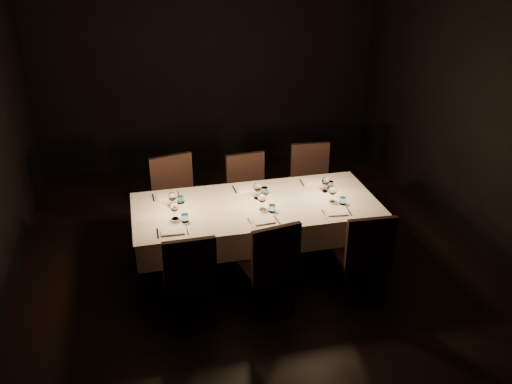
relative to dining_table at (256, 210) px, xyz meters
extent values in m
cube|color=black|center=(0.00, 0.00, -0.69)|extent=(5.00, 6.00, 0.01)
cube|color=black|center=(0.00, 3.00, 0.81)|extent=(5.00, 0.01, 3.00)
cube|color=black|center=(0.00, -3.00, 0.81)|extent=(5.00, 0.01, 3.00)
cube|color=black|center=(2.50, 0.00, 0.81)|extent=(0.01, 6.00, 3.00)
cube|color=black|center=(0.00, 0.00, 0.04)|extent=(2.40, 1.00, 0.04)
cylinder|color=black|center=(-1.12, -0.42, -0.33)|extent=(0.07, 0.07, 0.71)
cylinder|color=black|center=(-1.12, 0.42, -0.33)|extent=(0.07, 0.07, 0.71)
cylinder|color=black|center=(1.12, -0.42, -0.33)|extent=(0.07, 0.07, 0.71)
cylinder|color=black|center=(1.12, 0.42, -0.33)|extent=(0.07, 0.07, 0.71)
cube|color=beige|center=(0.00, 0.00, 0.07)|extent=(2.52, 1.12, 0.01)
cube|color=beige|center=(0.00, 0.55, -0.08)|extent=(2.52, 0.01, 0.28)
cube|color=beige|center=(0.00, -0.55, -0.08)|extent=(2.52, 0.01, 0.28)
cube|color=beige|center=(1.25, 0.00, -0.08)|extent=(0.01, 1.12, 0.28)
cube|color=beige|center=(-1.25, 0.00, -0.08)|extent=(0.01, 1.12, 0.28)
cylinder|color=black|center=(-0.61, -0.49, -0.49)|extent=(0.04, 0.04, 0.40)
cylinder|color=black|center=(-0.60, -0.87, -0.49)|extent=(0.04, 0.04, 0.40)
cylinder|color=black|center=(-0.99, -0.50, -0.49)|extent=(0.04, 0.04, 0.40)
cylinder|color=black|center=(-0.98, -0.87, -0.49)|extent=(0.04, 0.04, 0.40)
cube|color=black|center=(-0.79, -0.68, -0.26)|extent=(0.47, 0.47, 0.06)
cube|color=black|center=(-0.79, -0.88, 0.02)|extent=(0.46, 0.06, 0.50)
cube|color=white|center=(-0.89, -0.38, 0.08)|extent=(0.22, 0.14, 0.02)
cube|color=silver|center=(-1.03, -0.38, 0.08)|extent=(0.02, 0.20, 0.01)
cube|color=silver|center=(-0.75, -0.38, 0.08)|extent=(0.01, 0.20, 0.01)
cylinder|color=#AEDDF2|center=(-0.75, -0.20, 0.11)|extent=(0.07, 0.07, 0.08)
cylinder|color=white|center=(-0.84, -0.12, 0.08)|extent=(0.07, 0.07, 0.00)
cylinder|color=white|center=(-0.84, -0.12, 0.12)|extent=(0.01, 0.01, 0.08)
ellipsoid|color=white|center=(-0.84, -0.12, 0.20)|extent=(0.09, 0.09, 0.10)
cylinder|color=black|center=(0.10, -0.45, -0.48)|extent=(0.04, 0.04, 0.41)
cylinder|color=black|center=(0.17, -0.83, -0.48)|extent=(0.04, 0.04, 0.41)
cylinder|color=black|center=(-0.28, -0.52, -0.48)|extent=(0.04, 0.04, 0.41)
cylinder|color=black|center=(-0.22, -0.90, -0.48)|extent=(0.04, 0.04, 0.41)
cube|color=black|center=(-0.06, -0.68, -0.25)|extent=(0.55, 0.55, 0.06)
cube|color=black|center=(-0.02, -0.88, 0.04)|extent=(0.47, 0.13, 0.51)
cube|color=white|center=(-0.01, -0.38, 0.08)|extent=(0.21, 0.14, 0.01)
cube|color=silver|center=(-0.14, -0.38, 0.08)|extent=(0.03, 0.19, 0.01)
cube|color=silver|center=(0.12, -0.38, 0.08)|extent=(0.03, 0.19, 0.01)
cylinder|color=#AEDDF2|center=(0.12, -0.20, 0.11)|extent=(0.07, 0.07, 0.07)
cylinder|color=white|center=(0.04, -0.12, 0.08)|extent=(0.06, 0.06, 0.00)
cylinder|color=white|center=(0.04, -0.12, 0.12)|extent=(0.01, 0.01, 0.08)
ellipsoid|color=white|center=(0.04, -0.12, 0.20)|extent=(0.08, 0.08, 0.09)
cylinder|color=black|center=(1.08, -0.53, -0.48)|extent=(0.04, 0.04, 0.41)
cylinder|color=black|center=(1.06, -0.92, -0.48)|extent=(0.04, 0.04, 0.41)
cylinder|color=black|center=(0.69, -0.51, -0.48)|extent=(0.04, 0.04, 0.41)
cylinder|color=black|center=(0.67, -0.90, -0.48)|extent=(0.04, 0.04, 0.41)
cube|color=black|center=(0.88, -0.71, -0.25)|extent=(0.49, 0.49, 0.06)
cube|color=black|center=(0.87, -0.92, 0.03)|extent=(0.47, 0.08, 0.51)
cube|color=white|center=(0.74, -0.38, 0.08)|extent=(0.22, 0.15, 0.01)
cube|color=silver|center=(0.61, -0.38, 0.08)|extent=(0.03, 0.19, 0.01)
cube|color=silver|center=(0.87, -0.38, 0.08)|extent=(0.03, 0.19, 0.01)
cylinder|color=#AEDDF2|center=(0.87, -0.20, 0.11)|extent=(0.07, 0.07, 0.07)
cylinder|color=white|center=(0.79, -0.12, 0.08)|extent=(0.06, 0.06, 0.00)
cylinder|color=white|center=(0.79, -0.12, 0.12)|extent=(0.01, 0.01, 0.08)
ellipsoid|color=white|center=(0.79, -0.12, 0.20)|extent=(0.08, 0.08, 0.09)
cylinder|color=black|center=(-0.89, 0.40, -0.47)|extent=(0.04, 0.04, 0.43)
cylinder|color=black|center=(-0.99, 0.80, -0.47)|extent=(0.04, 0.04, 0.43)
cylinder|color=black|center=(-0.48, 0.49, -0.47)|extent=(0.04, 0.04, 0.43)
cylinder|color=black|center=(-0.58, 0.90, -0.47)|extent=(0.04, 0.04, 0.43)
cube|color=black|center=(-0.74, 0.65, -0.22)|extent=(0.60, 0.60, 0.06)
cube|color=black|center=(-0.79, 0.86, 0.08)|extent=(0.49, 0.17, 0.54)
cube|color=white|center=(-0.89, 0.38, 0.08)|extent=(0.22, 0.15, 0.02)
cube|color=silver|center=(-1.02, 0.38, 0.08)|extent=(0.02, 0.19, 0.01)
cube|color=silver|center=(-0.75, 0.38, 0.08)|extent=(0.02, 0.19, 0.01)
cylinder|color=#AEDDF2|center=(-0.75, 0.20, 0.11)|extent=(0.07, 0.07, 0.07)
cylinder|color=white|center=(-0.84, 0.12, 0.08)|extent=(0.07, 0.07, 0.00)
cylinder|color=white|center=(-0.84, 0.12, 0.12)|extent=(0.01, 0.01, 0.08)
ellipsoid|color=white|center=(-0.84, 0.12, 0.20)|extent=(0.08, 0.08, 0.10)
cylinder|color=black|center=(-0.07, 0.48, -0.49)|extent=(0.04, 0.04, 0.40)
cylinder|color=black|center=(-0.11, 0.86, -0.49)|extent=(0.04, 0.04, 0.40)
cylinder|color=black|center=(0.31, 0.52, -0.49)|extent=(0.04, 0.04, 0.40)
cylinder|color=black|center=(0.27, 0.90, -0.49)|extent=(0.04, 0.04, 0.40)
cube|color=black|center=(0.10, 0.69, -0.25)|extent=(0.50, 0.50, 0.06)
cube|color=black|center=(0.08, 0.89, 0.03)|extent=(0.47, 0.09, 0.50)
cube|color=white|center=(-0.01, 0.38, 0.08)|extent=(0.23, 0.16, 0.02)
cube|color=silver|center=(-0.15, 0.38, 0.08)|extent=(0.02, 0.21, 0.01)
cube|color=silver|center=(0.14, 0.38, 0.08)|extent=(0.02, 0.21, 0.01)
cylinder|color=#AEDDF2|center=(0.14, 0.20, 0.12)|extent=(0.07, 0.07, 0.08)
cylinder|color=white|center=(0.04, 0.12, 0.08)|extent=(0.07, 0.07, 0.00)
cylinder|color=white|center=(0.04, 0.12, 0.12)|extent=(0.01, 0.01, 0.09)
ellipsoid|color=white|center=(0.04, 0.12, 0.21)|extent=(0.09, 0.09, 0.10)
cylinder|color=black|center=(0.68, 0.59, -0.48)|extent=(0.04, 0.04, 0.41)
cylinder|color=black|center=(0.71, 0.99, -0.48)|extent=(0.04, 0.04, 0.41)
cylinder|color=black|center=(1.07, 0.56, -0.48)|extent=(0.04, 0.04, 0.41)
cylinder|color=black|center=(1.10, 0.95, -0.48)|extent=(0.04, 0.04, 0.41)
cube|color=black|center=(0.89, 0.77, -0.24)|extent=(0.51, 0.51, 0.06)
cube|color=black|center=(0.91, 0.98, 0.05)|extent=(0.48, 0.09, 0.52)
cube|color=white|center=(0.75, 0.38, 0.08)|extent=(0.21, 0.14, 0.02)
cube|color=silver|center=(0.61, 0.38, 0.08)|extent=(0.03, 0.19, 0.01)
cube|color=silver|center=(0.88, 0.38, 0.08)|extent=(0.02, 0.19, 0.01)
cylinder|color=#AEDDF2|center=(0.88, 0.20, 0.11)|extent=(0.07, 0.07, 0.07)
cylinder|color=white|center=(0.79, 0.12, 0.08)|extent=(0.06, 0.06, 0.00)
cylinder|color=white|center=(0.79, 0.12, 0.12)|extent=(0.01, 0.01, 0.08)
ellipsoid|color=white|center=(0.79, 0.12, 0.20)|extent=(0.08, 0.08, 0.10)
camera|label=1|loc=(-1.14, -4.83, 2.63)|focal=38.00mm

